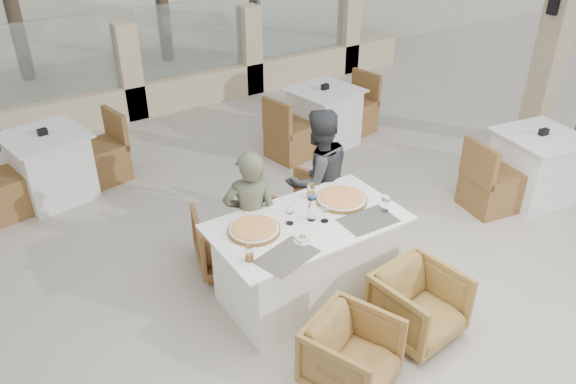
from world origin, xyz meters
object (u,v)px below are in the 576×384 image
bg_table_b (324,117)px  bg_table_c (535,166)px  wine_glass_corner (386,202)px  armchair_near_left (352,354)px  pizza_right (341,198)px  armchair_far_left (229,238)px  water_bottle (312,207)px  armchair_near_right (419,305)px  pizza_left (254,229)px  armchair_far_right (303,212)px  bg_table_a (51,166)px  beer_glass_left (249,253)px  beer_glass_right (311,191)px  diner_right (318,179)px  wine_glass_centre (290,214)px  dining_table (307,259)px  olive_dish (303,238)px  wine_glass_near (325,212)px  diner_left (251,219)px

bg_table_b → bg_table_c: bearing=-74.1°
wine_glass_corner → armchair_near_left: (-0.91, -0.75, -0.59)m
pizza_right → armchair_far_left: pizza_right is taller
water_bottle → armchair_near_right: (0.44, -0.87, -0.60)m
pizza_left → armchair_near_left: pizza_left is taller
armchair_far_right → bg_table_a: 2.91m
beer_glass_left → beer_glass_right: size_ratio=0.93×
armchair_far_right → diner_right: size_ratio=0.48×
armchair_near_left → bg_table_a: 4.09m
pizza_right → bg_table_a: size_ratio=0.27×
wine_glass_centre → diner_right: diner_right is taller
dining_table → armchair_far_right: (0.45, 0.74, -0.08)m
wine_glass_corner → beer_glass_left: wine_glass_corner is taller
pizza_right → beer_glass_right: beer_glass_right is taller
pizza_left → bg_table_c: 3.57m
diner_right → olive_dish: bearing=50.0°
wine_glass_near → diner_left: 0.69m
diner_left → armchair_near_right: bearing=143.2°
wine_glass_centre → armchair_far_right: (0.59, 0.68, -0.55)m
water_bottle → wine_glass_centre: bearing=165.6°
armchair_far_left → pizza_right: bearing=155.9°
wine_glass_centre → armchair_near_left: 1.19m
bg_table_c → wine_glass_near: bearing=-169.3°
dining_table → pizza_left: 0.62m
water_bottle → wine_glass_corner: (0.59, -0.23, -0.02)m
dining_table → diner_right: diner_right is taller
dining_table → water_bottle: size_ratio=6.85×
wine_glass_near → wine_glass_centre: bearing=153.8°
beer_glass_right → bg_table_a: size_ratio=0.08×
diner_left → bg_table_a: (-1.16, 2.50, -0.26)m
wine_glass_near → bg_table_c: (2.98, 0.10, -0.48)m
wine_glass_centre → beer_glass_right: 0.45m
dining_table → wine_glass_near: (0.12, -0.07, 0.48)m
wine_glass_centre → bg_table_b: (2.09, 2.39, -0.48)m
water_bottle → beer_glass_right: water_bottle is taller
armchair_near_left → bg_table_c: bearing=-6.2°
beer_glass_left → bg_table_a: (-0.79, 3.14, -0.45)m
pizza_right → wine_glass_centre: wine_glass_centre is taller
wine_glass_centre → wine_glass_near: (0.26, -0.13, 0.00)m
diner_left → diner_right: bearing=-145.0°
pizza_right → wine_glass_corner: 0.39m
armchair_near_right → armchair_far_right: bearing=84.2°
bg_table_b → armchair_near_left: bearing=-132.5°
dining_table → armchair_near_right: 0.99m
armchair_near_left → armchair_near_right: armchair_near_right is taller
diner_left → beer_glass_right: bearing=-173.4°
olive_dish → bg_table_a: 3.41m
bg_table_a → beer_glass_left: bearing=-86.4°
wine_glass_centre → wine_glass_corner: size_ratio=1.00×
wine_glass_corner → diner_left: (-0.92, 0.67, -0.21)m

